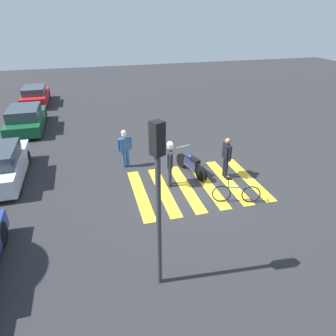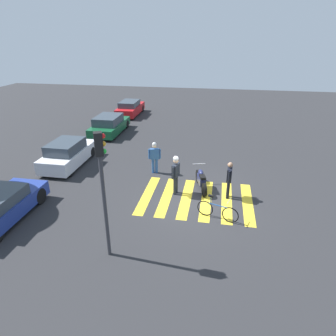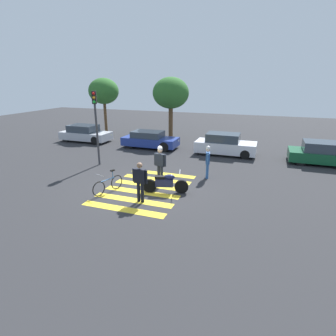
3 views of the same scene
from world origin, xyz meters
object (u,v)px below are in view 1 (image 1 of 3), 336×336
pedestrian_bystander (125,146)px  traffic_light_pole (159,185)px  leaning_bicycle (236,193)px  car_red_convertible (35,96)px  car_green_compact (26,119)px  car_white_van (0,165)px  police_motorcycle (191,164)px  officer_by_motorcycle (227,155)px  officer_on_foot (170,160)px

pedestrian_bystander → traffic_light_pole: (-6.57, 0.10, 1.89)m
leaning_bicycle → traffic_light_pole: traffic_light_pole is taller
car_red_convertible → traffic_light_pole: bearing=-165.4°
car_green_compact → car_white_van: bearing=178.3°
police_motorcycle → car_green_compact: size_ratio=0.47×
leaning_bicycle → traffic_light_pole: (-2.75, 3.48, 2.49)m
pedestrian_bystander → car_red_convertible: (11.76, 4.88, -0.36)m
officer_by_motorcycle → leaning_bicycle: bearing=166.7°
officer_on_foot → pedestrian_bystander: 2.51m
leaning_bicycle → officer_on_foot: officer_on_foot is taller
traffic_light_pole → pedestrian_bystander: bearing=-0.9°
car_white_van → officer_by_motorcycle: bearing=-103.8°
leaning_bicycle → officer_on_foot: (1.77, 1.95, 0.72)m
officer_on_foot → car_red_convertible: 15.20m
traffic_light_pole → police_motorcycle: bearing=-27.1°
pedestrian_bystander → traffic_light_pole: traffic_light_pole is taller
officer_on_foot → officer_by_motorcycle: size_ratio=1.09×
pedestrian_bystander → car_green_compact: (6.20, 4.81, -0.34)m
car_white_van → car_red_convertible: size_ratio=0.97×
officer_by_motorcycle → car_green_compact: size_ratio=0.40×
leaning_bicycle → car_green_compact: 12.94m
police_motorcycle → officer_by_motorcycle: bearing=-117.1°
car_white_van → car_green_compact: (6.05, -0.18, -0.04)m
leaning_bicycle → traffic_light_pole: size_ratio=0.39×
officer_on_foot → car_green_compact: bearing=37.1°
officer_on_foot → car_green_compact: 10.36m
officer_by_motorcycle → pedestrian_bystander: (2.01, 3.81, -0.01)m
car_green_compact → car_red_convertible: (5.57, 0.08, -0.02)m
leaning_bicycle → officer_on_foot: 2.73m
officer_by_motorcycle → pedestrian_bystander: 4.31m
leaning_bicycle → car_white_van: 9.26m
leaning_bicycle → pedestrian_bystander: bearing=41.5°
pedestrian_bystander → car_green_compact: size_ratio=0.40×
officer_on_foot → pedestrian_bystander: (2.06, 1.43, -0.12)m
leaning_bicycle → officer_on_foot: bearing=47.8°
leaning_bicycle → officer_by_motorcycle: size_ratio=0.96×
officer_on_foot → car_green_compact: officer_on_foot is taller
officer_by_motorcycle → traffic_light_pole: (-4.56, 3.91, 1.88)m
leaning_bicycle → officer_by_motorcycle: bearing=-13.3°
police_motorcycle → car_red_convertible: size_ratio=0.49×
pedestrian_bystander → traffic_light_pole: size_ratio=0.40×
leaning_bicycle → car_red_convertible: 17.64m
police_motorcycle → car_green_compact: car_green_compact is taller
leaning_bicycle → car_white_van: (3.97, 8.37, 0.30)m
officer_on_foot → car_white_van: size_ratio=0.47×
traffic_light_pole → officer_by_motorcycle: bearing=-40.6°
car_white_van → traffic_light_pole: traffic_light_pole is taller
police_motorcycle → officer_on_foot: size_ratio=1.08×
pedestrian_bystander → car_green_compact: bearing=37.8°
officer_on_foot → car_red_convertible: (13.82, 6.32, -0.47)m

